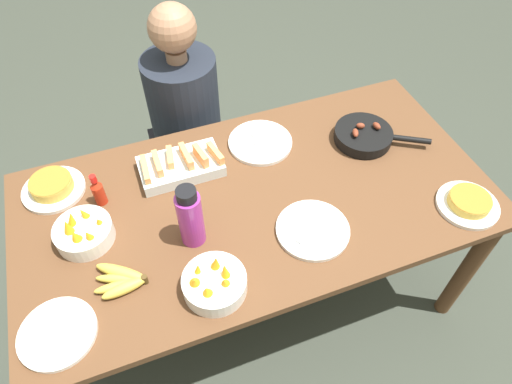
% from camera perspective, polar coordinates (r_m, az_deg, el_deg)
% --- Properties ---
extents(ground_plane, '(14.00, 14.00, 0.00)m').
position_cam_1_polar(ground_plane, '(2.38, -0.00, -12.48)').
color(ground_plane, '#383D33').
extents(dining_table, '(1.80, 0.92, 0.77)m').
position_cam_1_polar(dining_table, '(1.81, -0.00, -2.53)').
color(dining_table, brown).
rests_on(dining_table, ground_plane).
extents(banana_bunch, '(0.18, 0.16, 0.04)m').
position_cam_1_polar(banana_bunch, '(1.58, -16.34, -10.55)').
color(banana_bunch, gold).
rests_on(banana_bunch, dining_table).
extents(melon_tray, '(0.32, 0.18, 0.10)m').
position_cam_1_polar(melon_tray, '(1.83, -9.38, 3.33)').
color(melon_tray, silver).
rests_on(melon_tray, dining_table).
extents(skillet, '(0.36, 0.27, 0.08)m').
position_cam_1_polar(skillet, '(1.99, 13.39, 6.87)').
color(skillet, black).
rests_on(skillet, dining_table).
extents(frittata_plate_center, '(0.23, 0.23, 0.05)m').
position_cam_1_polar(frittata_plate_center, '(1.87, 25.03, -1.24)').
color(frittata_plate_center, silver).
rests_on(frittata_plate_center, dining_table).
extents(frittata_plate_side, '(0.24, 0.24, 0.06)m').
position_cam_1_polar(frittata_plate_side, '(1.90, -24.10, 0.61)').
color(frittata_plate_side, silver).
rests_on(frittata_plate_side, dining_table).
extents(empty_plate_near_front, '(0.26, 0.26, 0.02)m').
position_cam_1_polar(empty_plate_near_front, '(1.65, 7.10, -4.71)').
color(empty_plate_near_front, silver).
rests_on(empty_plate_near_front, dining_table).
extents(empty_plate_far_left, '(0.27, 0.27, 0.02)m').
position_cam_1_polar(empty_plate_far_left, '(1.93, 0.53, 6.22)').
color(empty_plate_far_left, silver).
rests_on(empty_plate_far_left, dining_table).
extents(empty_plate_far_right, '(0.24, 0.24, 0.02)m').
position_cam_1_polar(empty_plate_far_right, '(1.57, -23.55, -15.89)').
color(empty_plate_far_right, silver).
rests_on(empty_plate_far_right, dining_table).
extents(fruit_bowl_mango, '(0.20, 0.20, 0.12)m').
position_cam_1_polar(fruit_bowl_mango, '(1.70, -20.76, -4.74)').
color(fruit_bowl_mango, silver).
rests_on(fruit_bowl_mango, dining_table).
extents(fruit_bowl_citrus, '(0.21, 0.21, 0.12)m').
position_cam_1_polar(fruit_bowl_citrus, '(1.49, -5.23, -11.27)').
color(fruit_bowl_citrus, silver).
rests_on(fruit_bowl_citrus, dining_table).
extents(water_bottle, '(0.09, 0.09, 0.26)m').
position_cam_1_polar(water_bottle, '(1.54, -8.21, -3.11)').
color(water_bottle, '#992D89').
rests_on(water_bottle, dining_table).
extents(hot_sauce_bottle, '(0.04, 0.04, 0.14)m').
position_cam_1_polar(hot_sauce_bottle, '(1.77, -19.15, 0.12)').
color(hot_sauce_bottle, '#B72814').
rests_on(hot_sauce_bottle, dining_table).
extents(person_figure, '(0.37, 0.37, 1.22)m').
position_cam_1_polar(person_figure, '(2.37, -8.37, 6.65)').
color(person_figure, black).
rests_on(person_figure, ground_plane).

